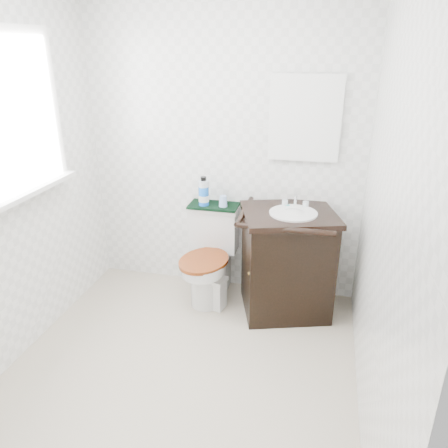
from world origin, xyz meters
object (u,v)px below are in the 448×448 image
at_px(trash_bin, 214,292).
at_px(mouthwash_bottle, 204,192).
at_px(toilet, 210,259).
at_px(vanity, 287,260).
at_px(cup, 223,201).

xyz_separation_m(trash_bin, mouthwash_bottle, (-0.15, 0.26, 0.73)).
distance_m(toilet, mouthwash_bottle, 0.55).
xyz_separation_m(vanity, mouthwash_bottle, (-0.69, 0.16, 0.44)).
bearing_deg(toilet, vanity, -6.20).
bearing_deg(trash_bin, toilet, 114.29).
bearing_deg(mouthwash_bottle, cup, 1.68).
height_order(mouthwash_bottle, cup, mouthwash_bottle).
bearing_deg(trash_bin, cup, 88.53).
distance_m(trash_bin, cup, 0.72).
bearing_deg(vanity, toilet, 173.80).
xyz_separation_m(mouthwash_bottle, cup, (0.16, 0.00, -0.06)).
height_order(vanity, mouthwash_bottle, mouthwash_bottle).
height_order(toilet, vanity, vanity).
xyz_separation_m(toilet, cup, (0.08, 0.10, 0.48)).
relative_size(toilet, cup, 8.59).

